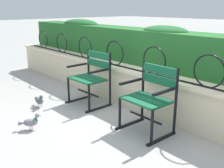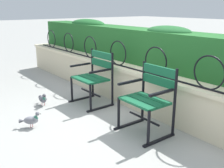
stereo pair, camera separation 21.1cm
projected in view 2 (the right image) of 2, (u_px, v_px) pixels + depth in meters
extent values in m
plane|color=#9E9E99|center=(107.00, 122.00, 3.70)|extent=(60.00, 60.00, 0.00)
cube|color=beige|center=(148.00, 93.00, 4.08)|extent=(7.96, 0.35, 0.56)
cube|color=beige|center=(149.00, 74.00, 4.00)|extent=(7.96, 0.41, 0.05)
cylinder|color=black|center=(145.00, 72.00, 3.94)|extent=(7.41, 0.02, 0.02)
torus|color=black|center=(51.00, 39.00, 6.32)|extent=(0.42, 0.02, 0.42)
torus|color=black|center=(69.00, 43.00, 5.67)|extent=(0.42, 0.02, 0.42)
torus|color=black|center=(90.00, 47.00, 5.02)|extent=(0.42, 0.02, 0.42)
torus|color=black|center=(118.00, 53.00, 4.38)|extent=(0.42, 0.02, 0.42)
torus|color=black|center=(156.00, 61.00, 3.73)|extent=(0.42, 0.02, 0.42)
torus|color=black|center=(209.00, 73.00, 3.09)|extent=(0.42, 0.02, 0.42)
cube|color=#236028|center=(170.00, 50.00, 4.17)|extent=(7.80, 0.56, 0.58)
ellipsoid|color=#20602A|center=(88.00, 24.00, 5.91)|extent=(1.12, 0.51, 0.21)
ellipsoid|color=#21592A|center=(169.00, 31.00, 4.13)|extent=(0.80, 0.51, 0.17)
cube|color=#145B38|center=(83.00, 80.00, 4.20)|extent=(0.57, 0.13, 0.03)
cube|color=#145B38|center=(90.00, 78.00, 4.29)|extent=(0.57, 0.13, 0.03)
cube|color=#145B38|center=(97.00, 77.00, 4.37)|extent=(0.57, 0.13, 0.03)
cube|color=#145B38|center=(102.00, 55.00, 4.33)|extent=(0.57, 0.04, 0.11)
cube|color=#145B38|center=(102.00, 63.00, 4.37)|extent=(0.57, 0.04, 0.11)
cylinder|color=black|center=(112.00, 80.00, 4.22)|extent=(0.04, 0.04, 0.88)
cylinder|color=black|center=(91.00, 98.00, 4.02)|extent=(0.04, 0.04, 0.44)
cube|color=black|center=(101.00, 108.00, 4.20)|extent=(0.05, 0.52, 0.02)
cube|color=black|center=(100.00, 71.00, 4.02)|extent=(0.04, 0.40, 0.03)
cylinder|color=black|center=(92.00, 73.00, 4.64)|extent=(0.04, 0.04, 0.88)
cylinder|color=black|center=(72.00, 89.00, 4.45)|extent=(0.04, 0.04, 0.44)
cube|color=black|center=(82.00, 99.00, 4.62)|extent=(0.05, 0.52, 0.02)
cube|color=black|center=(81.00, 65.00, 4.45)|extent=(0.04, 0.40, 0.03)
cylinder|color=black|center=(90.00, 93.00, 4.35)|extent=(0.54, 0.04, 0.03)
cube|color=#145B38|center=(136.00, 103.00, 3.20)|extent=(0.56, 0.13, 0.03)
cube|color=#145B38|center=(144.00, 101.00, 3.28)|extent=(0.56, 0.13, 0.03)
cube|color=#145B38|center=(152.00, 98.00, 3.36)|extent=(0.56, 0.13, 0.03)
cube|color=#145B38|center=(159.00, 71.00, 3.32)|extent=(0.56, 0.04, 0.11)
cube|color=#145B38|center=(159.00, 81.00, 3.35)|extent=(0.56, 0.04, 0.11)
cylinder|color=black|center=(175.00, 103.00, 3.20)|extent=(0.04, 0.04, 0.87)
cylinder|color=black|center=(149.00, 129.00, 3.02)|extent=(0.04, 0.04, 0.44)
cube|color=black|center=(159.00, 140.00, 3.19)|extent=(0.05, 0.52, 0.02)
cube|color=black|center=(162.00, 93.00, 3.01)|extent=(0.04, 0.40, 0.03)
cylinder|color=black|center=(143.00, 92.00, 3.63)|extent=(0.04, 0.04, 0.87)
cylinder|color=black|center=(119.00, 114.00, 3.45)|extent=(0.04, 0.04, 0.44)
cube|color=black|center=(129.00, 124.00, 3.61)|extent=(0.05, 0.52, 0.02)
cube|color=black|center=(130.00, 82.00, 3.44)|extent=(0.04, 0.40, 0.03)
cylinder|color=black|center=(144.00, 118.00, 3.35)|extent=(0.53, 0.04, 0.03)
ellipsoid|color=gray|center=(31.00, 120.00, 3.52)|extent=(0.19, 0.21, 0.11)
cylinder|color=#2D6B56|center=(36.00, 118.00, 3.52)|extent=(0.07, 0.08, 0.06)
sphere|color=slate|center=(37.00, 114.00, 3.50)|extent=(0.06, 0.06, 0.06)
cone|color=black|center=(40.00, 114.00, 3.51)|extent=(0.02, 0.03, 0.01)
cone|color=#595960|center=(22.00, 121.00, 3.51)|extent=(0.09, 0.10, 0.06)
ellipsoid|color=slate|center=(31.00, 119.00, 3.56)|extent=(0.09, 0.13, 0.07)
ellipsoid|color=slate|center=(30.00, 121.00, 3.48)|extent=(0.09, 0.13, 0.07)
cylinder|color=#C6515B|center=(33.00, 125.00, 3.56)|extent=(0.01, 0.01, 0.05)
cylinder|color=#C6515B|center=(31.00, 126.00, 3.52)|extent=(0.01, 0.01, 0.05)
ellipsoid|color=#5B5B66|center=(43.00, 99.00, 4.31)|extent=(0.20, 0.12, 0.11)
cylinder|color=#2D6B56|center=(44.00, 98.00, 4.25)|extent=(0.07, 0.05, 0.06)
sphere|color=#494951|center=(44.00, 96.00, 4.21)|extent=(0.06, 0.06, 0.06)
cone|color=black|center=(45.00, 96.00, 4.19)|extent=(0.02, 0.02, 0.01)
cone|color=#404047|center=(41.00, 98.00, 4.41)|extent=(0.09, 0.07, 0.06)
ellipsoid|color=#4E4E56|center=(45.00, 98.00, 4.34)|extent=(0.14, 0.04, 0.07)
ellipsoid|color=#4E4E56|center=(40.00, 99.00, 4.30)|extent=(0.14, 0.04, 0.07)
cylinder|color=#C6515B|center=(44.00, 104.00, 4.34)|extent=(0.01, 0.01, 0.05)
cylinder|color=#C6515B|center=(42.00, 104.00, 4.34)|extent=(0.01, 0.01, 0.05)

